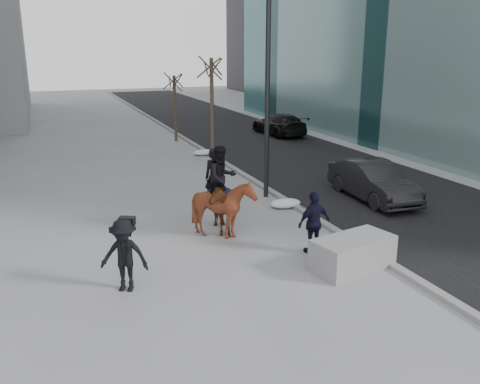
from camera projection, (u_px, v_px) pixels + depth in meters
name	position (u px, v px, depth m)	size (l,w,h in m)	color
ground	(256.00, 256.00, 13.96)	(120.00, 120.00, 0.00)	gray
road	(306.00, 162.00, 25.36)	(8.00, 90.00, 0.01)	black
curb	(232.00, 167.00, 23.95)	(0.25, 90.00, 0.12)	gray
planter	(353.00, 253.00, 13.02)	(2.13, 1.06, 0.85)	gray
car_near	(373.00, 181.00, 18.91)	(1.53, 4.37, 1.44)	black
car_far	(279.00, 124.00, 32.96)	(1.97, 4.84, 1.40)	black
tree_near	(212.00, 107.00, 23.87)	(1.20, 1.20, 5.61)	#34271F
tree_far	(175.00, 105.00, 30.42)	(1.20, 1.20, 4.33)	#32271D
mounted_left	(217.00, 201.00, 15.59)	(1.09, 2.07, 2.58)	#45290D
mounted_right	(223.00, 201.00, 15.06)	(1.64, 1.80, 2.76)	#501F10
feeder	(314.00, 223.00, 13.94)	(1.08, 0.93, 1.75)	black
camera_crew	(124.00, 255.00, 11.74)	(1.31, 1.10, 1.75)	black
lamppost	(269.00, 62.00, 17.99)	(0.25, 1.55, 9.09)	black
snow_piles	(278.00, 198.00, 18.67)	(1.36, 15.42, 0.35)	white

